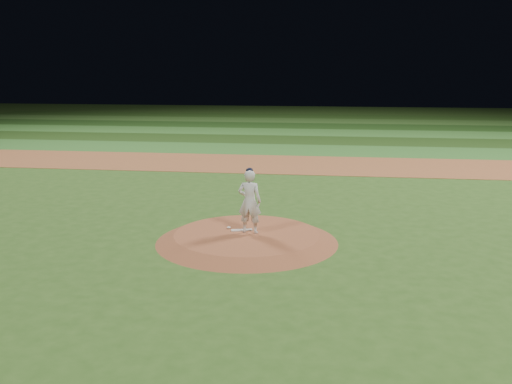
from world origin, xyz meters
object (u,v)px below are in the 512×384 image
rosin_bag (229,228)px  pitcher_on_mound (250,201)px  pitchers_mound (247,238)px  pitching_rubber (242,230)px

rosin_bag → pitcher_on_mound: bearing=-26.2°
pitchers_mound → pitcher_on_mound: 1.12m
rosin_bag → pitching_rubber: bearing=-20.0°
pitchers_mound → pitching_rubber: bearing=125.0°
pitchers_mound → rosin_bag: rosin_bag is taller
pitchers_mound → rosin_bag: size_ratio=45.53×
rosin_bag → pitcher_on_mound: 1.24m
pitching_rubber → rosin_bag: rosin_bag is taller
pitching_rubber → rosin_bag: 0.46m
pitchers_mound → pitcher_on_mound: size_ratio=2.74×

